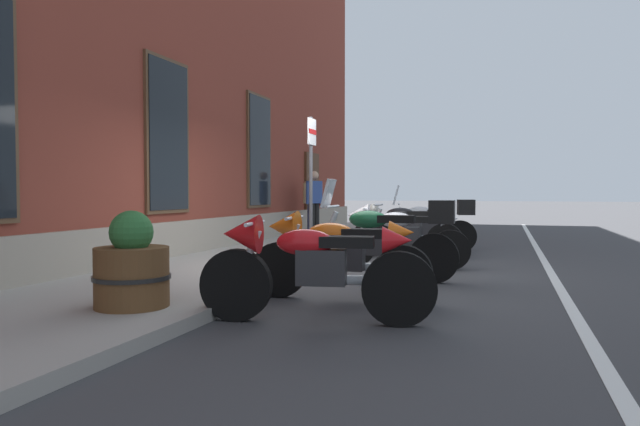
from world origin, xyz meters
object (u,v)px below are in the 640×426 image
object	(u,v)px
motorcycle_silver_touring	(431,224)
pedestrian_blue_top	(314,199)
motorcycle_orange_sport	(333,251)
barrel_planter	(132,268)
parking_sign	(311,166)
motorcycle_black_naked	(405,231)
pedestrian_tan_coat	(313,199)
motorcycle_white_sport	(397,233)
motorcycle_red_sport	(307,264)
motorcycle_green_touring	(384,238)

from	to	relation	value
motorcycle_silver_touring	pedestrian_blue_top	bearing A→B (deg)	57.58
motorcycle_orange_sport	barrel_planter	distance (m)	2.13
motorcycle_orange_sport	parking_sign	xyz separation A→B (m)	(3.13, 1.32, 1.09)
motorcycle_black_naked	pedestrian_tan_coat	world-z (taller)	pedestrian_tan_coat
motorcycle_orange_sport	barrel_planter	size ratio (longest dim) A/B	2.26
motorcycle_white_sport	barrel_planter	bearing A→B (deg)	158.74
motorcycle_orange_sport	pedestrian_tan_coat	size ratio (longest dim) A/B	1.28
motorcycle_white_sport	pedestrian_tan_coat	distance (m)	6.17
pedestrian_tan_coat	motorcycle_red_sport	bearing A→B (deg)	-161.67
motorcycle_orange_sport	pedestrian_blue_top	xyz separation A→B (m)	(7.46, 2.71, 0.47)
motorcycle_black_naked	motorcycle_red_sport	bearing A→B (deg)	-179.89
motorcycle_green_touring	motorcycle_black_naked	size ratio (longest dim) A/B	1.09
motorcycle_red_sport	parking_sign	size ratio (longest dim) A/B	0.92
motorcycle_green_touring	parking_sign	bearing A→B (deg)	44.04
motorcycle_orange_sport	motorcycle_white_sport	world-z (taller)	motorcycle_white_sport
motorcycle_white_sport	motorcycle_silver_touring	size ratio (longest dim) A/B	1.04
motorcycle_black_naked	motorcycle_silver_touring	xyz separation A→B (m)	(1.29, -0.30, 0.07)
motorcycle_black_naked	parking_sign	distance (m)	2.11
barrel_planter	motorcycle_red_sport	bearing A→B (deg)	-76.68
pedestrian_tan_coat	parking_sign	bearing A→B (deg)	-161.70
motorcycle_green_touring	pedestrian_blue_top	bearing A→B (deg)	26.50
pedestrian_blue_top	motorcycle_red_sport	bearing A→B (deg)	-161.91
motorcycle_white_sport	pedestrian_blue_top	xyz separation A→B (m)	(4.66, 2.91, 0.45)
pedestrian_tan_coat	motorcycle_green_touring	bearing A→B (deg)	-153.95
motorcycle_silver_touring	pedestrian_blue_top	size ratio (longest dim) A/B	1.27
motorcycle_orange_sport	pedestrian_blue_top	size ratio (longest dim) A/B	1.28
motorcycle_orange_sport	pedestrian_blue_top	world-z (taller)	pedestrian_blue_top
motorcycle_red_sport	barrel_planter	xyz separation A→B (m)	(-0.38, 1.59, -0.06)
motorcycle_orange_sport	motorcycle_red_sport	bearing A→B (deg)	-174.79
motorcycle_red_sport	parking_sign	bearing A→B (deg)	18.37
motorcycle_black_naked	pedestrian_blue_top	size ratio (longest dim) A/B	1.27
motorcycle_white_sport	parking_sign	size ratio (longest dim) A/B	0.90
motorcycle_silver_touring	pedestrian_tan_coat	xyz separation A→B (m)	(2.59, 3.35, 0.45)
pedestrian_blue_top	barrel_planter	xyz separation A→B (m)	(-8.99, -1.22, -0.53)
motorcycle_green_touring	pedestrian_blue_top	xyz separation A→B (m)	(5.97, 2.98, 0.44)
motorcycle_red_sport	motorcycle_orange_sport	world-z (taller)	motorcycle_red_sport
parking_sign	barrel_planter	world-z (taller)	parking_sign
motorcycle_orange_sport	parking_sign	world-z (taller)	parking_sign
motorcycle_orange_sport	pedestrian_blue_top	distance (m)	7.95
motorcycle_red_sport	motorcycle_silver_touring	xyz separation A→B (m)	(6.64, -0.29, 0.01)
pedestrian_blue_top	parking_sign	bearing A→B (deg)	-162.18
pedestrian_tan_coat	barrel_planter	world-z (taller)	pedestrian_tan_coat
motorcycle_red_sport	motorcycle_black_naked	distance (m)	5.35
motorcycle_red_sport	pedestrian_tan_coat	distance (m)	9.74
motorcycle_silver_touring	barrel_planter	distance (m)	7.26
motorcycle_orange_sport	pedestrian_tan_coat	bearing A→B (deg)	20.07
motorcycle_red_sport	barrel_planter	distance (m)	1.64
motorcycle_white_sport	parking_sign	world-z (taller)	parking_sign
motorcycle_red_sport	pedestrian_blue_top	world-z (taller)	pedestrian_blue_top
pedestrian_blue_top	pedestrian_tan_coat	bearing A→B (deg)	21.54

